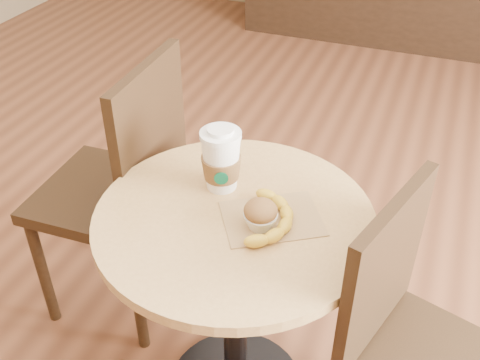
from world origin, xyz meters
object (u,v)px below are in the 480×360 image
Objects in this scene: chair_right at (414,350)px; banana at (271,219)px; muffin at (261,215)px; coffee_cup at (221,161)px; cafe_table at (235,275)px; chair_left at (122,186)px.

chair_right is 0.48m from banana.
chair_right is 0.51m from muffin.
coffee_cup is 0.77× the size of banana.
cafe_table is 0.76× the size of chair_left.
cafe_table is 8.91× the size of muffin.
cafe_table is 0.50m from chair_right.
coffee_cup is (-0.57, 0.14, 0.33)m from chair_right.
chair_right is at bearing -5.14° from cafe_table.
banana is at bearing 101.44° from chair_right.
cafe_table is 0.83× the size of chair_right.
coffee_cup is (-0.08, 0.10, 0.29)m from cafe_table.
chair_left is at bearing 154.24° from cafe_table.
banana is at bearing 37.92° from muffin.
cafe_table is 3.21× the size of banana.
cafe_table is 0.32m from coffee_cup.
banana is (0.02, 0.02, -0.02)m from muffin.
chair_left is 4.24× the size of banana.
chair_right is 0.67m from coffee_cup.
banana is (0.17, -0.11, -0.06)m from coffee_cup.
coffee_cup is 0.21m from banana.
muffin reaches higher than banana.
coffee_cup is (0.42, -0.14, 0.29)m from chair_left.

